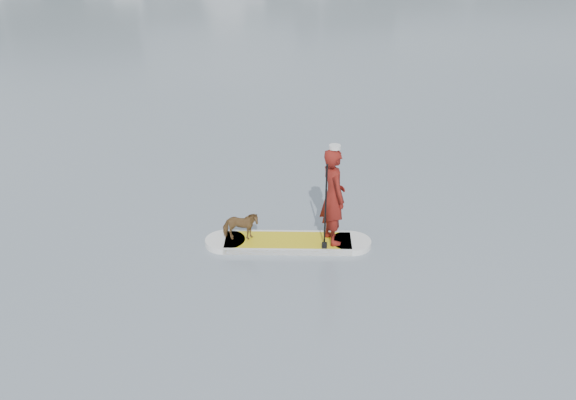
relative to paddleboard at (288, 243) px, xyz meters
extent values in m
plane|color=slate|center=(0.43, 2.06, -0.06)|extent=(140.00, 140.00, 0.00)
cube|color=gold|center=(0.00, 0.00, 0.00)|extent=(2.62, 1.36, 0.12)
cylinder|color=silver|center=(-1.22, 0.29, 0.00)|extent=(0.80, 0.80, 0.12)
cylinder|color=silver|center=(1.22, -0.29, 0.00)|extent=(0.80, 0.80, 0.12)
cube|color=silver|center=(0.09, 0.36, 0.00)|extent=(2.44, 0.64, 0.12)
cube|color=silver|center=(-0.09, -0.36, 0.00)|extent=(2.44, 0.64, 0.12)
imported|color=maroon|center=(0.84, -0.20, 1.03)|extent=(0.54, 0.76, 1.94)
cylinder|color=silver|center=(0.84, -0.20, 2.04)|extent=(0.22, 0.22, 0.07)
imported|color=brown|center=(-0.91, 0.22, 0.36)|extent=(0.75, 0.45, 0.60)
cylinder|color=black|center=(0.62, -0.48, 0.94)|extent=(0.10, 0.30, 1.89)
cube|color=black|center=(0.62, -0.48, 0.04)|extent=(0.10, 0.04, 0.32)
camera|label=1|loc=(-2.36, -10.79, 6.35)|focal=40.00mm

